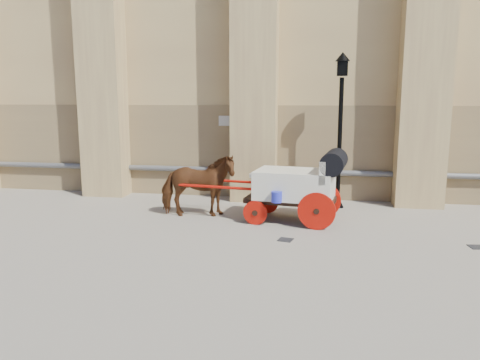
# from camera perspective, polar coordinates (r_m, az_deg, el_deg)

# --- Properties ---
(ground) EXTENTS (90.00, 90.00, 0.00)m
(ground) POSITION_cam_1_polar(r_m,az_deg,el_deg) (11.50, 4.19, -6.43)
(ground) COLOR gray
(ground) RESTS_ON ground
(horse) EXTENTS (2.18, 1.26, 1.74)m
(horse) POSITION_cam_1_polar(r_m,az_deg,el_deg) (12.85, -5.20, -0.68)
(horse) COLOR #5D3114
(horse) RESTS_ON ground
(carriage) EXTENTS (4.52, 1.77, 1.93)m
(carriage) POSITION_cam_1_polar(r_m,az_deg,el_deg) (12.34, 7.36, -0.37)
(carriage) COLOR black
(carriage) RESTS_ON ground
(street_lamp) EXTENTS (0.42, 0.42, 4.52)m
(street_lamp) POSITION_cam_1_polar(r_m,az_deg,el_deg) (14.02, 12.11, 6.42)
(street_lamp) COLOR black
(street_lamp) RESTS_ON ground
(drain_grate_near) EXTENTS (0.38, 0.38, 0.01)m
(drain_grate_near) POSITION_cam_1_polar(r_m,az_deg,el_deg) (10.95, 5.57, -7.26)
(drain_grate_near) COLOR black
(drain_grate_near) RESTS_ON ground
(drain_grate_far) EXTENTS (0.36, 0.36, 0.01)m
(drain_grate_far) POSITION_cam_1_polar(r_m,az_deg,el_deg) (11.63, 26.92, -7.30)
(drain_grate_far) COLOR black
(drain_grate_far) RESTS_ON ground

